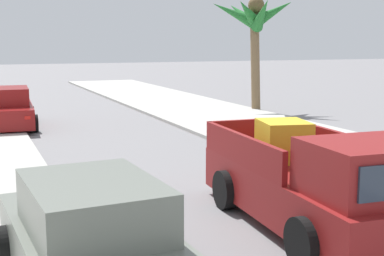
{
  "coord_description": "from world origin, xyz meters",
  "views": [
    {
      "loc": [
        -4.41,
        -0.74,
        3.22
      ],
      "look_at": [
        0.37,
        10.8,
        1.2
      ],
      "focal_mm": 50.07,
      "sensor_mm": 36.0,
      "label": 1
    }
  ],
  "objects_px": {
    "car_left_near": "(92,242)",
    "pickup_truck": "(314,185)",
    "car_right_near": "(8,109)",
    "palm_tree_right_fore": "(255,19)"
  },
  "relations": [
    {
      "from": "pickup_truck",
      "to": "car_left_near",
      "type": "relative_size",
      "value": 1.23
    },
    {
      "from": "car_left_near",
      "to": "car_right_near",
      "type": "xyz_separation_m",
      "value": [
        -0.08,
        14.59,
        0.0
      ]
    },
    {
      "from": "pickup_truck",
      "to": "palm_tree_right_fore",
      "type": "distance_m",
      "value": 16.63
    },
    {
      "from": "car_left_near",
      "to": "pickup_truck",
      "type": "bearing_deg",
      "value": 13.43
    },
    {
      "from": "car_right_near",
      "to": "palm_tree_right_fore",
      "type": "bearing_deg",
      "value": 5.47
    },
    {
      "from": "car_left_near",
      "to": "car_right_near",
      "type": "height_order",
      "value": "same"
    },
    {
      "from": "palm_tree_right_fore",
      "to": "car_left_near",
      "type": "bearing_deg",
      "value": -125.15
    },
    {
      "from": "car_right_near",
      "to": "palm_tree_right_fore",
      "type": "distance_m",
      "value": 11.69
    },
    {
      "from": "pickup_truck",
      "to": "car_right_near",
      "type": "distance_m",
      "value": 14.24
    },
    {
      "from": "pickup_truck",
      "to": "palm_tree_right_fore",
      "type": "height_order",
      "value": "palm_tree_right_fore"
    }
  ]
}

